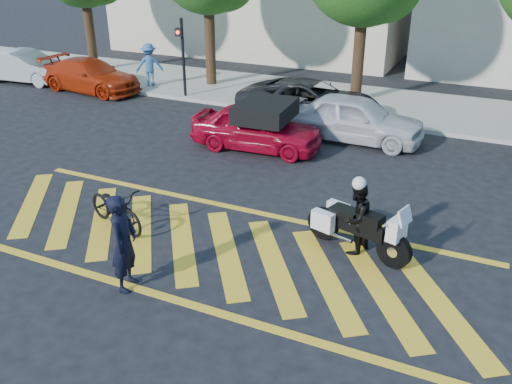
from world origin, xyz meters
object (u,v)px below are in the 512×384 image
at_px(officer_bike, 124,243).
at_px(parked_far_left, 25,67).
at_px(parked_mid_left, 311,101).
at_px(red_convertible, 257,128).
at_px(parked_left, 91,76).
at_px(parked_mid_right, 355,118).
at_px(officer_moto, 356,218).
at_px(police_motorcycle, 356,227).
at_px(bicycle, 116,208).

bearing_deg(officer_bike, parked_far_left, 36.90).
bearing_deg(parked_mid_left, red_convertible, 170.38).
xyz_separation_m(parked_left, parked_mid_left, (9.90, 0.00, 0.05)).
height_order(parked_far_left, parked_mid_right, parked_mid_right).
height_order(red_convertible, parked_mid_left, parked_mid_left).
height_order(parked_left, parked_mid_right, parked_mid_right).
bearing_deg(officer_moto, police_motorcycle, 138.86).
distance_m(red_convertible, parked_mid_right, 3.27).
height_order(officer_bike, red_convertible, officer_bike).
relative_size(bicycle, parked_left, 0.41).
bearing_deg(officer_moto, red_convertible, -119.94).
bearing_deg(parked_mid_right, parked_mid_left, 57.47).
xyz_separation_m(police_motorcycle, parked_far_left, (-17.49, 8.03, 0.12)).
bearing_deg(officer_bike, parked_left, 28.03).
relative_size(police_motorcycle, officer_moto, 1.51).
bearing_deg(officer_moto, officer_bike, -32.54).
relative_size(red_convertible, parked_mid_left, 0.78).
height_order(officer_bike, parked_mid_left, officer_bike).
height_order(red_convertible, parked_mid_right, parked_mid_right).
bearing_deg(police_motorcycle, bicycle, -149.63).
bearing_deg(parked_mid_left, parked_mid_right, -123.55).
height_order(officer_moto, red_convertible, officer_moto).
height_order(officer_bike, bicycle, officer_bike).
bearing_deg(parked_mid_right, officer_moto, -163.42).
relative_size(officer_moto, parked_left, 0.34).
distance_m(officer_moto, red_convertible, 6.45).
xyz_separation_m(bicycle, officer_moto, (5.21, 1.26, 0.29)).
height_order(parked_far_left, parked_left, parked_far_left).
bearing_deg(parked_far_left, parked_mid_right, -99.64).
relative_size(police_motorcycle, parked_mid_right, 0.55).
distance_m(officer_bike, red_convertible, 7.81).
bearing_deg(bicycle, parked_mid_right, -4.48).
relative_size(officer_moto, parked_far_left, 0.37).
bearing_deg(red_convertible, officer_bike, -177.08).
relative_size(officer_bike, parked_mid_left, 0.37).
bearing_deg(bicycle, parked_left, 60.92).
relative_size(police_motorcycle, red_convertible, 0.59).
relative_size(parked_mid_left, parked_mid_right, 1.19).
height_order(police_motorcycle, parked_mid_left, parked_mid_left).
distance_m(bicycle, officer_moto, 5.37).
relative_size(parked_left, parked_mid_right, 1.06).
bearing_deg(officer_bike, parked_mid_left, -13.02).
bearing_deg(bicycle, parked_far_left, 71.19).
relative_size(bicycle, parked_mid_right, 0.43).
xyz_separation_m(police_motorcycle, parked_mid_right, (-1.87, 6.70, 0.16)).
xyz_separation_m(officer_bike, officer_moto, (3.56, 3.06, -0.17)).
relative_size(police_motorcycle, parked_mid_left, 0.46).
xyz_separation_m(red_convertible, parked_left, (-9.32, 3.35, -0.02)).
bearing_deg(parked_far_left, officer_moto, -119.50).
height_order(officer_moto, parked_far_left, officer_moto).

